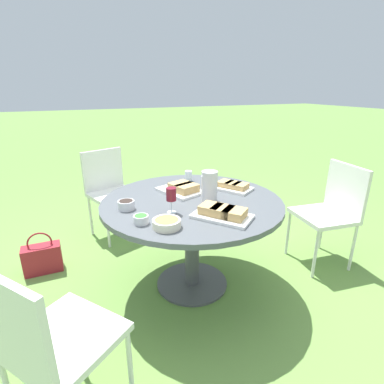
{
  "coord_description": "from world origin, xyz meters",
  "views": [
    {
      "loc": [
        0.81,
        1.86,
        1.5
      ],
      "look_at": [
        0.0,
        0.0,
        0.78
      ],
      "focal_mm": 28.0,
      "sensor_mm": 36.0,
      "label": 1
    }
  ],
  "objects_px": {
    "dining_table": "(192,214)",
    "handbag": "(42,258)",
    "wine_glass": "(171,195)",
    "chair_far_back": "(332,207)",
    "chair_near_right": "(45,338)",
    "chair_near_left": "(110,186)",
    "water_pitcher": "(209,187)"
  },
  "relations": [
    {
      "from": "chair_far_back",
      "to": "handbag",
      "type": "xyz_separation_m",
      "value": [
        2.33,
        -0.83,
        -0.4
      ]
    },
    {
      "from": "chair_near_right",
      "to": "handbag",
      "type": "height_order",
      "value": "chair_near_right"
    },
    {
      "from": "dining_table",
      "to": "handbag",
      "type": "distance_m",
      "value": 1.37
    },
    {
      "from": "water_pitcher",
      "to": "chair_near_left",
      "type": "bearing_deg",
      "value": -67.57
    },
    {
      "from": "chair_far_back",
      "to": "wine_glass",
      "type": "xyz_separation_m",
      "value": [
        1.46,
        -0.0,
        0.32
      ]
    },
    {
      "from": "dining_table",
      "to": "chair_near_left",
      "type": "xyz_separation_m",
      "value": [
        0.42,
        -1.18,
        -0.09
      ]
    },
    {
      "from": "dining_table",
      "to": "chair_near_right",
      "type": "distance_m",
      "value": 1.23
    },
    {
      "from": "chair_near_right",
      "to": "wine_glass",
      "type": "height_order",
      "value": "wine_glass"
    },
    {
      "from": "handbag",
      "to": "water_pitcher",
      "type": "bearing_deg",
      "value": 148.06
    },
    {
      "from": "chair_near_right",
      "to": "water_pitcher",
      "type": "relative_size",
      "value": 3.98
    },
    {
      "from": "chair_near_left",
      "to": "chair_far_back",
      "type": "bearing_deg",
      "value": 141.05
    },
    {
      "from": "chair_far_back",
      "to": "chair_near_left",
      "type": "bearing_deg",
      "value": -38.95
    },
    {
      "from": "chair_far_back",
      "to": "water_pitcher",
      "type": "distance_m",
      "value": 1.18
    },
    {
      "from": "handbag",
      "to": "chair_near_right",
      "type": "bearing_deg",
      "value": 94.55
    },
    {
      "from": "chair_near_right",
      "to": "wine_glass",
      "type": "xyz_separation_m",
      "value": [
        -0.77,
        -0.58,
        0.32
      ]
    },
    {
      "from": "water_pitcher",
      "to": "wine_glass",
      "type": "distance_m",
      "value": 0.33
    },
    {
      "from": "handbag",
      "to": "chair_far_back",
      "type": "bearing_deg",
      "value": 160.41
    },
    {
      "from": "chair_far_back",
      "to": "handbag",
      "type": "distance_m",
      "value": 2.51
    },
    {
      "from": "dining_table",
      "to": "wine_glass",
      "type": "height_order",
      "value": "wine_glass"
    },
    {
      "from": "dining_table",
      "to": "wine_glass",
      "type": "bearing_deg",
      "value": 36.82
    },
    {
      "from": "chair_near_right",
      "to": "handbag",
      "type": "distance_m",
      "value": 1.46
    },
    {
      "from": "water_pitcher",
      "to": "wine_glass",
      "type": "height_order",
      "value": "water_pitcher"
    },
    {
      "from": "chair_near_left",
      "to": "chair_near_right",
      "type": "distance_m",
      "value": 1.99
    },
    {
      "from": "chair_near_right",
      "to": "chair_near_left",
      "type": "bearing_deg",
      "value": -106.43
    },
    {
      "from": "handbag",
      "to": "dining_table",
      "type": "bearing_deg",
      "value": 148.67
    },
    {
      "from": "chair_near_left",
      "to": "water_pitcher",
      "type": "relative_size",
      "value": 3.98
    },
    {
      "from": "wine_glass",
      "to": "handbag",
      "type": "distance_m",
      "value": 1.4
    },
    {
      "from": "water_pitcher",
      "to": "handbag",
      "type": "distance_m",
      "value": 1.57
    },
    {
      "from": "dining_table",
      "to": "chair_near_right",
      "type": "height_order",
      "value": "chair_near_right"
    },
    {
      "from": "chair_near_left",
      "to": "chair_near_right",
      "type": "xyz_separation_m",
      "value": [
        0.56,
        1.91,
        0.0
      ]
    },
    {
      "from": "wine_glass",
      "to": "chair_far_back",
      "type": "bearing_deg",
      "value": 179.88
    },
    {
      "from": "wine_glass",
      "to": "dining_table",
      "type": "bearing_deg",
      "value": -143.18
    }
  ]
}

